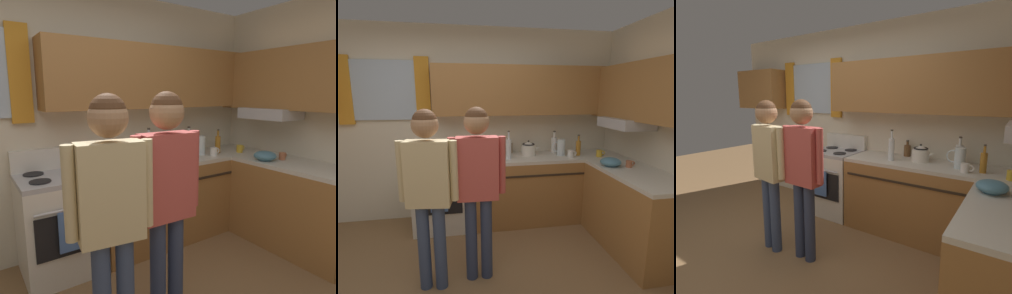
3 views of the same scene
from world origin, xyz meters
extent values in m
plane|color=olive|center=(0.00, 0.00, 0.00)|extent=(12.00, 12.00, 0.00)
cube|color=beige|center=(0.00, 1.90, 1.30)|extent=(4.60, 0.10, 2.60)
cube|color=silver|center=(-0.82, 1.83, 1.77)|extent=(0.76, 0.03, 0.75)
cube|color=orange|center=(-1.29, 1.82, 1.77)|extent=(0.18, 0.04, 0.85)
cube|color=orange|center=(-0.34, 1.82, 1.77)|extent=(0.18, 0.04, 0.85)
cube|color=#9E6B38|center=(-1.86, 1.69, 1.77)|extent=(0.88, 0.32, 0.64)
cube|color=#9E6B38|center=(1.04, 1.69, 1.77)|extent=(2.51, 0.32, 0.64)
cube|color=#9E6B38|center=(1.25, 1.54, 0.43)|extent=(2.11, 0.62, 0.86)
cube|color=beige|center=(1.25, 1.54, 0.88)|extent=(2.11, 0.62, 0.04)
cube|color=#9E6B38|center=(1.99, 0.62, 0.43)|extent=(0.62, 1.23, 0.86)
cube|color=#2D2319|center=(1.25, 1.23, 0.72)|extent=(1.99, 0.01, 0.02)
cube|color=silver|center=(-0.16, 1.54, 0.43)|extent=(0.66, 0.62, 0.86)
cube|color=black|center=(-0.16, 1.23, 0.48)|extent=(0.54, 0.01, 0.36)
cylinder|color=#ADADB2|center=(-0.16, 1.20, 0.70)|extent=(0.54, 0.02, 0.02)
cube|color=#ADADB2|center=(-0.16, 1.54, 0.88)|extent=(0.66, 0.62, 0.04)
cube|color=silver|center=(-0.16, 1.81, 1.00)|extent=(0.66, 0.08, 0.20)
cylinder|color=black|center=(-0.32, 1.40, 0.91)|extent=(0.17, 0.17, 0.01)
cylinder|color=black|center=(0.01, 1.40, 0.91)|extent=(0.17, 0.17, 0.01)
cylinder|color=black|center=(-0.32, 1.68, 0.91)|extent=(0.17, 0.17, 0.01)
cylinder|color=black|center=(0.01, 1.68, 0.91)|extent=(0.17, 0.17, 0.01)
cube|color=#4C72B7|center=(-0.16, 1.19, 0.52)|extent=(0.20, 0.02, 0.34)
cylinder|color=white|center=(1.43, 1.69, 1.01)|extent=(0.08, 0.08, 0.22)
cylinder|color=white|center=(1.43, 1.69, 1.16)|extent=(0.03, 0.03, 0.08)
cylinder|color=#3F382D|center=(1.43, 1.69, 1.21)|extent=(0.03, 0.03, 0.02)
cylinder|color=silver|center=(0.73, 1.45, 1.03)|extent=(0.07, 0.07, 0.26)
cylinder|color=silver|center=(0.73, 1.45, 1.21)|extent=(0.03, 0.03, 0.09)
cylinder|color=#3F382D|center=(0.73, 1.45, 1.26)|extent=(0.03, 0.03, 0.02)
cylinder|color=#B27223|center=(1.70, 1.47, 1.00)|extent=(0.06, 0.06, 0.20)
cylinder|color=#B27223|center=(1.70, 1.47, 1.14)|extent=(0.02, 0.02, 0.07)
cylinder|color=#3F382D|center=(1.70, 1.47, 1.18)|extent=(0.03, 0.03, 0.02)
cylinder|color=brown|center=(0.80, 1.77, 0.97)|extent=(0.08, 0.08, 0.14)
cylinder|color=brown|center=(0.80, 1.77, 1.06)|extent=(0.03, 0.03, 0.05)
cylinder|color=#3F382D|center=(0.80, 1.77, 1.10)|extent=(0.04, 0.04, 0.02)
cylinder|color=white|center=(1.55, 1.38, 0.95)|extent=(0.08, 0.08, 0.09)
torus|color=white|center=(1.60, 1.38, 0.95)|extent=(0.07, 0.01, 0.07)
cylinder|color=gold|center=(1.94, 1.35, 0.95)|extent=(0.08, 0.08, 0.09)
cylinder|color=silver|center=(1.03, 1.60, 0.97)|extent=(0.20, 0.20, 0.14)
cone|color=silver|center=(1.03, 1.60, 1.06)|extent=(0.18, 0.18, 0.05)
sphere|color=black|center=(1.03, 1.60, 1.09)|extent=(0.02, 0.02, 0.02)
cone|color=silver|center=(1.16, 1.60, 1.00)|extent=(0.09, 0.04, 0.07)
torus|color=black|center=(1.03, 1.60, 1.05)|extent=(0.17, 0.17, 0.02)
cylinder|color=silver|center=(1.47, 1.52, 1.01)|extent=(0.11, 0.11, 0.22)
torus|color=silver|center=(1.40, 1.52, 1.02)|extent=(0.14, 0.02, 0.14)
cylinder|color=teal|center=(1.83, 0.89, 0.92)|extent=(0.13, 0.13, 0.03)
ellipsoid|color=teal|center=(1.83, 0.89, 0.95)|extent=(0.24, 0.24, 0.10)
cylinder|color=#38476B|center=(-0.09, 0.36, 0.40)|extent=(0.11, 0.11, 0.79)
cylinder|color=#38476B|center=(-0.23, 0.38, 0.40)|extent=(0.11, 0.11, 0.79)
cube|color=#D1BC8C|center=(-0.16, 0.37, 1.07)|extent=(0.38, 0.20, 0.56)
cylinder|color=#D1BC8C|center=(0.05, 0.34, 1.10)|extent=(0.07, 0.07, 0.52)
cylinder|color=#D1BC8C|center=(-0.38, 0.40, 1.10)|extent=(0.07, 0.07, 0.52)
sphere|color=#A87A56|center=(-0.16, 0.37, 1.48)|extent=(0.22, 0.22, 0.22)
sphere|color=#4C2D19|center=(-0.16, 0.37, 1.51)|extent=(0.20, 0.20, 0.20)
cylinder|color=#2D3856|center=(0.32, 0.43, 0.40)|extent=(0.11, 0.11, 0.80)
cylinder|color=#2D3856|center=(0.18, 0.44, 0.40)|extent=(0.11, 0.11, 0.80)
cube|color=#BF4C47|center=(0.25, 0.44, 1.08)|extent=(0.37, 0.17, 0.57)
cylinder|color=#BF4C47|center=(0.47, 0.43, 1.10)|extent=(0.07, 0.07, 0.52)
cylinder|color=#BF4C47|center=(0.04, 0.44, 1.10)|extent=(0.07, 0.07, 0.52)
sphere|color=#A87A56|center=(0.25, 0.44, 1.49)|extent=(0.22, 0.22, 0.22)
sphere|color=#4C2D19|center=(0.25, 0.44, 1.52)|extent=(0.20, 0.20, 0.20)
camera|label=1|loc=(-0.80, -1.11, 1.61)|focal=32.34mm
camera|label=2|loc=(0.11, -1.82, 1.73)|focal=28.16mm
camera|label=3|loc=(1.98, -1.38, 1.64)|focal=28.13mm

